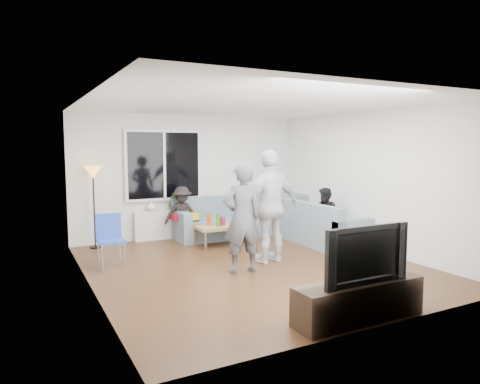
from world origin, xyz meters
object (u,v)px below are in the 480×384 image
side_chair (111,242)px  tv_console (359,301)px  spectator_right (325,216)px  floor_lamp (94,208)px  coffee_table (224,235)px  sofa_back_section (228,217)px  player_left (242,218)px  player_right (271,206)px  television (360,253)px  sofa_right_section (322,223)px  spectator_back (182,214)px

side_chair → tv_console: side_chair is taller
side_chair → spectator_right: spectator_right is taller
side_chair → floor_lamp: bearing=89.0°
coffee_table → sofa_back_section: bearing=58.8°
player_left → player_right: size_ratio=0.90×
sofa_back_section → player_left: 2.72m
floor_lamp → side_chair: bearing=-90.0°
tv_console → television: television is taller
sofa_right_section → side_chair: (-4.07, 0.14, 0.01)m
coffee_table → player_left: player_left is taller
coffee_table → floor_lamp: (-2.30, 0.90, 0.58)m
player_right → tv_console: 2.70m
spectator_back → coffee_table: bearing=-41.1°
sofa_right_section → sofa_back_section: bearing=41.9°
coffee_table → spectator_right: 2.03m
sofa_right_section → side_chair: 4.07m
player_right → tv_console: bearing=73.6°
tv_console → television: bearing=0.0°
sofa_back_section → coffee_table: 0.84m
spectator_back → tv_console: spectator_back is taller
player_right → spectator_right: 1.76m
spectator_right → player_right: bearing=-72.2°
player_left → television: player_left is taller
floor_lamp → spectator_right: 4.46m
player_right → spectator_back: (-0.76, 2.23, -0.38)m
coffee_table → player_right: size_ratio=0.58×
coffee_table → television: size_ratio=0.97×
side_chair → player_left: bearing=-34.2°
sofa_back_section → television: size_ratio=2.04×
spectator_back → tv_console: size_ratio=0.70×
sofa_back_section → spectator_back: bearing=178.3°
player_right → television: size_ratio=1.67×
side_chair → spectator_right: 4.08m
player_right → sofa_back_section: bearing=-103.9°
spectator_back → television: bearing=-76.7°
floor_lamp → player_right: (2.45, -2.41, 0.16)m
side_chair → spectator_back: 2.20m
sofa_back_section → player_left: player_left is taller
player_right → spectator_back: player_right is taller
sofa_right_section → spectator_right: (0.00, -0.11, 0.14)m
sofa_back_section → side_chair: side_chair is taller
player_right → spectator_right: (1.62, 0.59, -0.37)m
floor_lamp → spectator_back: size_ratio=1.39×
player_right → coffee_table: bearing=-91.2°
sofa_back_section → television: 4.83m
sofa_back_section → player_left: bearing=-111.1°
spectator_right → spectator_back: size_ratio=1.01×
floor_lamp → coffee_table: bearing=-21.5°
side_chair → spectator_right: size_ratio=0.76×
side_chair → player_left: 2.13m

